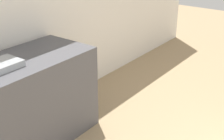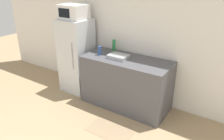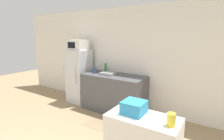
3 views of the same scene
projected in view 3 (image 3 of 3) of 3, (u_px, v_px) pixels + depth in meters
name	position (u px, v px, depth m)	size (l,w,h in m)	color
wall_back	(132.00, 59.00, 4.45)	(8.00, 0.06, 2.60)	white
refrigerator	(79.00, 76.00, 5.01)	(0.57, 0.59, 1.50)	silver
microwave	(78.00, 45.00, 4.83)	(0.49, 0.42, 0.27)	white
counter	(114.00, 93.00, 4.42)	(1.59, 0.71, 0.93)	#4C4C51
sink_basin	(108.00, 74.00, 4.37)	(0.34, 0.26, 0.06)	#9EA3A8
bottle_tall	(106.00, 67.00, 4.73)	(0.06, 0.06, 0.23)	#2D7F42
bottle_short	(95.00, 70.00, 4.53)	(0.07, 0.07, 0.16)	#2D4C8C
basket	(134.00, 107.00, 1.78)	(0.22, 0.22, 0.13)	#2D8EC6
jar	(171.00, 120.00, 1.53)	(0.08, 0.08, 0.12)	yellow
kitchen_rug	(101.00, 125.00, 3.76)	(0.72, 0.44, 0.01)	#937A5B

